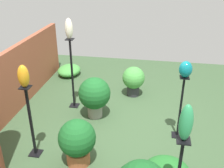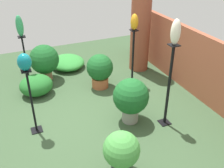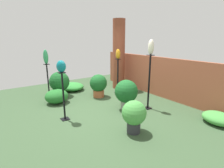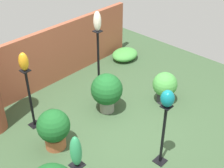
% 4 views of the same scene
% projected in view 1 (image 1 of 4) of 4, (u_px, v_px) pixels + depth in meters
% --- Properties ---
extents(ground_plane, '(8.00, 8.00, 0.00)m').
position_uv_depth(ground_plane, '(116.00, 129.00, 5.19)').
color(ground_plane, '#385133').
extents(brick_wall_back, '(5.60, 0.12, 1.39)m').
position_uv_depth(brick_wall_back, '(4.00, 89.00, 5.24)').
color(brick_wall_back, '#9E5138').
rests_on(brick_wall_back, ground).
extents(pedestal_ivory, '(0.20, 0.20, 1.57)m').
position_uv_depth(pedestal_ivory, '(72.00, 77.00, 5.68)').
color(pedestal_ivory, black).
rests_on(pedestal_ivory, ground).
extents(pedestal_amber, '(0.20, 0.20, 1.29)m').
position_uv_depth(pedestal_amber, '(31.00, 125.00, 4.28)').
color(pedestal_amber, black).
rests_on(pedestal_amber, ground).
extents(pedestal_teal, '(0.20, 0.20, 1.23)m').
position_uv_depth(pedestal_teal, '(180.00, 110.00, 4.75)').
color(pedestal_teal, black).
rests_on(pedestal_teal, ground).
extents(art_vase_ivory, '(0.16, 0.16, 0.42)m').
position_uv_depth(art_vase_ivory, '(69.00, 29.00, 5.22)').
color(art_vase_ivory, beige).
rests_on(art_vase_ivory, pedestal_ivory).
extents(art_vase_jade, '(0.14, 0.15, 0.46)m').
position_uv_depth(art_vase_jade, '(186.00, 123.00, 2.85)').
color(art_vase_jade, '#2D9356').
rests_on(art_vase_jade, pedestal_jade).
extents(art_vase_amber, '(0.18, 0.17, 0.36)m').
position_uv_depth(art_vase_amber, '(23.00, 76.00, 3.90)').
color(art_vase_amber, orange).
rests_on(art_vase_amber, pedestal_amber).
extents(art_vase_teal, '(0.22, 0.22, 0.29)m').
position_uv_depth(art_vase_teal, '(186.00, 69.00, 4.40)').
color(art_vase_teal, '#0F727A').
rests_on(art_vase_teal, pedestal_teal).
extents(potted_plant_walkway_edge, '(0.54, 0.54, 0.73)m').
position_uv_depth(potted_plant_walkway_edge, '(134.00, 79.00, 6.29)').
color(potted_plant_walkway_edge, '#2D2D33').
rests_on(potted_plant_walkway_edge, ground).
extents(potted_plant_front_right, '(0.67, 0.67, 0.88)m').
position_uv_depth(potted_plant_front_right, '(95.00, 95.00, 5.40)').
color(potted_plant_front_right, gray).
rests_on(potted_plant_front_right, ground).
extents(potted_plant_near_pillar, '(0.60, 0.60, 0.80)m').
position_uv_depth(potted_plant_near_pillar, '(77.00, 141.00, 4.15)').
color(potted_plant_near_pillar, '#B25B38').
rests_on(potted_plant_near_pillar, ground).
extents(foliage_bed_east, '(0.77, 0.64, 0.28)m').
position_uv_depth(foliage_bed_east, '(69.00, 70.00, 7.52)').
color(foliage_bed_east, '#479942').
rests_on(foliage_bed_east, ground).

